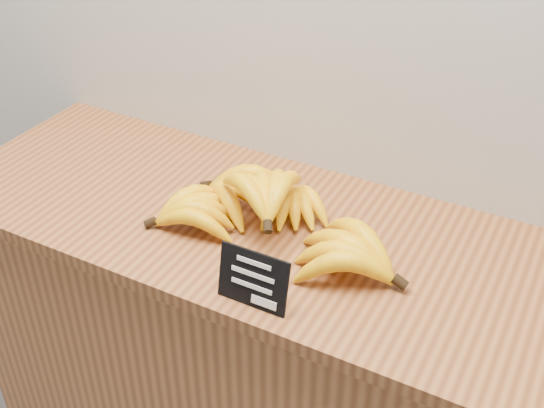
% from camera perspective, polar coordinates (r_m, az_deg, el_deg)
% --- Properties ---
extents(counter, '(1.44, 0.50, 0.90)m').
position_cam_1_polar(counter, '(1.71, 0.82, -15.14)').
color(counter, '#A76536').
rests_on(counter, ground).
extents(counter_top, '(1.52, 0.54, 0.03)m').
position_cam_1_polar(counter_top, '(1.39, 0.97, -2.55)').
color(counter_top, '#95582E').
rests_on(counter_top, counter).
extents(chalkboard_sign, '(0.13, 0.03, 0.10)m').
position_cam_1_polar(chalkboard_sign, '(1.18, -1.61, -6.33)').
color(chalkboard_sign, black).
rests_on(chalkboard_sign, counter_top).
extents(banana_pile, '(0.54, 0.36, 0.12)m').
position_cam_1_polar(banana_pile, '(1.35, -0.05, -0.72)').
color(banana_pile, yellow).
rests_on(banana_pile, counter_top).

